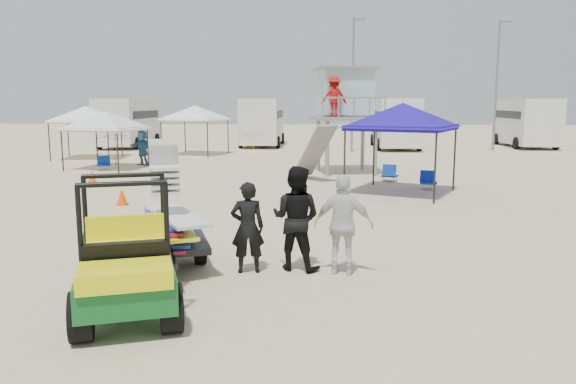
# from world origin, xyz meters

# --- Properties ---
(ground) EXTENTS (140.00, 140.00, 0.00)m
(ground) POSITION_xyz_m (0.00, 0.00, 0.00)
(ground) COLOR beige
(ground) RESTS_ON ground
(utility_cart) EXTENTS (2.03, 2.84, 1.95)m
(utility_cart) POSITION_xyz_m (-1.68, -0.09, 0.91)
(utility_cart) COLOR #0D541C
(utility_cart) RESTS_ON ground
(surf_trailer) EXTENTS (1.85, 2.56, 2.07)m
(surf_trailer) POSITION_xyz_m (-1.68, 2.24, 0.84)
(surf_trailer) COLOR black
(surf_trailer) RESTS_ON ground
(man_left) EXTENTS (0.66, 0.50, 1.65)m
(man_left) POSITION_xyz_m (-0.16, 1.94, 0.82)
(man_left) COLOR black
(man_left) RESTS_ON ground
(man_mid) EXTENTS (1.10, 0.97, 1.90)m
(man_mid) POSITION_xyz_m (0.69, 2.19, 0.95)
(man_mid) COLOR black
(man_mid) RESTS_ON ground
(man_right) EXTENTS (1.10, 0.59, 1.79)m
(man_right) POSITION_xyz_m (1.54, 1.94, 0.89)
(man_right) COLOR silver
(man_right) RESTS_ON ground
(lifeguard_tower) EXTENTS (3.22, 3.22, 4.40)m
(lifeguard_tower) POSITION_xyz_m (2.10, 16.50, 3.28)
(lifeguard_tower) COLOR gray
(lifeguard_tower) RESTS_ON ground
(canopy_blue) EXTENTS (4.04, 4.04, 3.41)m
(canopy_blue) POSITION_xyz_m (3.80, 11.02, 2.86)
(canopy_blue) COLOR black
(canopy_blue) RESTS_ON ground
(canopy_white_a) EXTENTS (3.35, 3.35, 3.03)m
(canopy_white_a) POSITION_xyz_m (-8.72, 17.47, 2.48)
(canopy_white_a) COLOR black
(canopy_white_a) RESTS_ON ground
(canopy_white_b) EXTENTS (3.49, 3.49, 3.23)m
(canopy_white_b) POSITION_xyz_m (-11.55, 22.01, 2.68)
(canopy_white_b) COLOR black
(canopy_white_b) RESTS_ON ground
(canopy_white_c) EXTENTS (3.65, 3.65, 3.24)m
(canopy_white_c) POSITION_xyz_m (-6.18, 24.59, 2.70)
(canopy_white_c) COLOR black
(canopy_white_c) RESTS_ON ground
(umbrella_a) EXTENTS (1.92, 1.95, 1.57)m
(umbrella_a) POSITION_xyz_m (-8.87, 18.92, 0.78)
(umbrella_a) COLOR red
(umbrella_a) RESTS_ON ground
(umbrella_b) EXTENTS (1.96, 1.99, 1.56)m
(umbrella_b) POSITION_xyz_m (-2.38, 21.12, 0.78)
(umbrella_b) COLOR #CBCE12
(umbrella_b) RESTS_ON ground
(cone_near) EXTENTS (0.34, 0.34, 0.50)m
(cone_near) POSITION_xyz_m (-7.46, 12.70, 0.25)
(cone_near) COLOR #FC5607
(cone_near) RESTS_ON ground
(cone_far) EXTENTS (0.34, 0.34, 0.50)m
(cone_far) POSITION_xyz_m (-4.77, 8.36, 0.25)
(cone_far) COLOR #FF4408
(cone_far) RESTS_ON ground
(beach_chair_a) EXTENTS (0.73, 0.83, 0.64)m
(beach_chair_a) POSITION_xyz_m (-8.67, 16.86, 0.31)
(beach_chair_a) COLOR navy
(beach_chair_a) RESTS_ON ground
(beach_chair_b) EXTENTS (0.66, 0.72, 0.64)m
(beach_chair_b) POSITION_xyz_m (4.92, 12.14, 0.31)
(beach_chair_b) COLOR #0E2998
(beach_chair_b) RESTS_ON ground
(beach_chair_c) EXTENTS (0.70, 0.77, 0.64)m
(beach_chair_c) POSITION_xyz_m (3.78, 13.98, 0.31)
(beach_chair_c) COLOR #0D3295
(beach_chair_c) RESTS_ON ground
(rv_far_left) EXTENTS (2.64, 6.80, 3.25)m
(rv_far_left) POSITION_xyz_m (-12.00, 29.99, 1.80)
(rv_far_left) COLOR silver
(rv_far_left) RESTS_ON ground
(rv_mid_left) EXTENTS (2.65, 6.50, 3.25)m
(rv_mid_left) POSITION_xyz_m (-3.00, 31.49, 1.80)
(rv_mid_left) COLOR silver
(rv_mid_left) RESTS_ON ground
(rv_mid_right) EXTENTS (2.64, 7.00, 3.25)m
(rv_mid_right) POSITION_xyz_m (6.00, 29.99, 1.80)
(rv_mid_right) COLOR silver
(rv_mid_right) RESTS_ON ground
(rv_far_right) EXTENTS (2.64, 6.60, 3.25)m
(rv_far_right) POSITION_xyz_m (15.00, 31.49, 1.80)
(rv_far_right) COLOR silver
(rv_far_right) RESTS_ON ground
(light_pole_left) EXTENTS (0.14, 0.14, 8.00)m
(light_pole_left) POSITION_xyz_m (3.00, 27.00, 4.00)
(light_pole_left) COLOR slate
(light_pole_left) RESTS_ON ground
(light_pole_right) EXTENTS (0.14, 0.14, 8.00)m
(light_pole_right) POSITION_xyz_m (12.00, 28.50, 4.00)
(light_pole_right) COLOR slate
(light_pole_right) RESTS_ON ground
(distant_beachgoers) EXTENTS (15.85, 11.90, 1.71)m
(distant_beachgoers) POSITION_xyz_m (-4.70, 20.95, 0.84)
(distant_beachgoers) COLOR #C8CD4D
(distant_beachgoers) RESTS_ON ground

